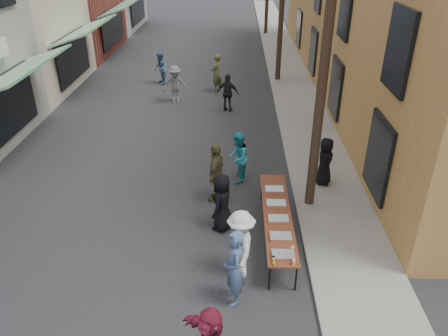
# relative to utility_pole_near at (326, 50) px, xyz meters

# --- Properties ---
(ground) EXTENTS (120.00, 120.00, 0.00)m
(ground) POSITION_rel_utility_pole_near_xyz_m (-4.30, -3.00, -4.50)
(ground) COLOR #28282B
(ground) RESTS_ON ground
(sidewalk) EXTENTS (2.20, 60.00, 0.10)m
(sidewalk) POSITION_rel_utility_pole_near_xyz_m (0.70, 12.00, -4.45)
(sidewalk) COLOR gray
(sidewalk) RESTS_ON ground
(utility_pole_near) EXTENTS (0.26, 0.26, 9.00)m
(utility_pole_near) POSITION_rel_utility_pole_near_xyz_m (0.00, 0.00, 0.00)
(utility_pole_near) COLOR #2D2116
(utility_pole_near) RESTS_ON ground
(serving_table) EXTENTS (0.70, 4.00, 0.75)m
(serving_table) POSITION_rel_utility_pole_near_xyz_m (-1.08, -1.56, -3.79)
(serving_table) COLOR #623017
(serving_table) RESTS_ON ground
(catering_tray_sausage) EXTENTS (0.50, 0.33, 0.08)m
(catering_tray_sausage) POSITION_rel_utility_pole_near_xyz_m (-1.08, -3.21, -3.71)
(catering_tray_sausage) COLOR maroon
(catering_tray_sausage) RESTS_ON serving_table
(catering_tray_foil_b) EXTENTS (0.50, 0.33, 0.08)m
(catering_tray_foil_b) POSITION_rel_utility_pole_near_xyz_m (-1.08, -2.56, -3.71)
(catering_tray_foil_b) COLOR #B2B2B7
(catering_tray_foil_b) RESTS_ON serving_table
(catering_tray_buns) EXTENTS (0.50, 0.33, 0.08)m
(catering_tray_buns) POSITION_rel_utility_pole_near_xyz_m (-1.08, -1.86, -3.71)
(catering_tray_buns) COLOR tan
(catering_tray_buns) RESTS_ON serving_table
(catering_tray_foil_d) EXTENTS (0.50, 0.33, 0.08)m
(catering_tray_foil_d) POSITION_rel_utility_pole_near_xyz_m (-1.08, -1.16, -3.71)
(catering_tray_foil_d) COLOR #B2B2B7
(catering_tray_foil_d) RESTS_ON serving_table
(catering_tray_buns_end) EXTENTS (0.50, 0.33, 0.08)m
(catering_tray_buns_end) POSITION_rel_utility_pole_near_xyz_m (-1.08, -0.46, -3.71)
(catering_tray_buns_end) COLOR tan
(catering_tray_buns_end) RESTS_ON serving_table
(condiment_jar_a) EXTENTS (0.07, 0.07, 0.08)m
(condiment_jar_a) POSITION_rel_utility_pole_near_xyz_m (-1.30, -3.51, -3.71)
(condiment_jar_a) COLOR #A57F26
(condiment_jar_a) RESTS_ON serving_table
(condiment_jar_b) EXTENTS (0.07, 0.07, 0.08)m
(condiment_jar_b) POSITION_rel_utility_pole_near_xyz_m (-1.30, -3.41, -3.71)
(condiment_jar_b) COLOR #A57F26
(condiment_jar_b) RESTS_ON serving_table
(condiment_jar_c) EXTENTS (0.07, 0.07, 0.08)m
(condiment_jar_c) POSITION_rel_utility_pole_near_xyz_m (-1.30, -3.31, -3.71)
(condiment_jar_c) COLOR #A57F26
(condiment_jar_c) RESTS_ON serving_table
(cup_stack) EXTENTS (0.08, 0.08, 0.12)m
(cup_stack) POSITION_rel_utility_pole_near_xyz_m (-0.88, -3.46, -3.69)
(cup_stack) COLOR tan
(cup_stack) RESTS_ON serving_table
(guest_front_a) EXTENTS (0.78, 0.93, 1.61)m
(guest_front_a) POSITION_rel_utility_pole_near_xyz_m (-2.48, -1.18, -3.69)
(guest_front_a) COLOR black
(guest_front_a) RESTS_ON ground
(guest_front_b) EXTENTS (0.55, 0.72, 1.79)m
(guest_front_b) POSITION_rel_utility_pole_near_xyz_m (-2.15, -3.79, -3.60)
(guest_front_b) COLOR #47618A
(guest_front_b) RESTS_ON ground
(guest_front_c) EXTENTS (0.76, 0.91, 1.68)m
(guest_front_c) POSITION_rel_utility_pole_near_xyz_m (-2.09, 1.34, -3.66)
(guest_front_c) COLOR teal
(guest_front_c) RESTS_ON ground
(guest_front_d) EXTENTS (0.72, 1.16, 1.72)m
(guest_front_d) POSITION_rel_utility_pole_near_xyz_m (-2.00, -2.97, -3.64)
(guest_front_d) COLOR white
(guest_front_d) RESTS_ON ground
(guest_front_e) EXTENTS (0.70, 1.14, 1.81)m
(guest_front_e) POSITION_rel_utility_pole_near_xyz_m (-2.70, 0.24, -3.59)
(guest_front_e) COLOR brown
(guest_front_e) RESTS_ON ground
(server) EXTENTS (0.67, 0.85, 1.52)m
(server) POSITION_rel_utility_pole_near_xyz_m (0.57, 1.13, -3.64)
(server) COLOR black
(server) RESTS_ON sidewalk
(passerby_left) EXTENTS (1.25, 0.93, 1.72)m
(passerby_left) POSITION_rel_utility_pole_near_xyz_m (-4.97, 8.52, -3.64)
(passerby_left) COLOR slate
(passerby_left) RESTS_ON ground
(passerby_mid) EXTENTS (1.05, 0.67, 1.66)m
(passerby_mid) POSITION_rel_utility_pole_near_xyz_m (-2.53, 7.51, -3.67)
(passerby_mid) COLOR black
(passerby_mid) RESTS_ON ground
(passerby_right) EXTENTS (0.70, 0.81, 1.87)m
(passerby_right) POSITION_rel_utility_pole_near_xyz_m (-3.15, 10.15, -3.57)
(passerby_right) COLOR #515732
(passerby_right) RESTS_ON ground
(passerby_far) EXTENTS (0.82, 0.94, 1.64)m
(passerby_far) POSITION_rel_utility_pole_near_xyz_m (-6.10, 11.29, -3.68)
(passerby_far) COLOR #47688A
(passerby_far) RESTS_ON ground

